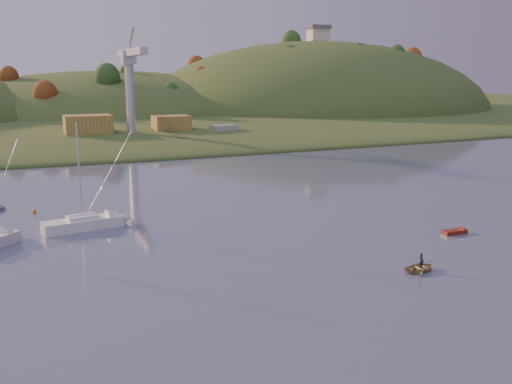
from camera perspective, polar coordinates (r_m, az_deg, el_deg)
name	(u,v)px	position (r m, az deg, el deg)	size (l,w,h in m)	color
far_shore	(77,114)	(252.97, -17.46, 7.42)	(620.00, 220.00, 1.50)	#2C471C
shore_slope	(99,128)	(188.59, -15.46, 6.18)	(640.00, 150.00, 7.00)	#2C471C
hill_center	(109,117)	(234.38, -14.52, 7.27)	(140.00, 120.00, 36.00)	#2C471C
hill_right	(316,113)	(247.59, 6.05, 7.82)	(150.00, 130.00, 60.00)	#2C471C
hilltop_house	(318,33)	(247.48, 6.23, 15.55)	(9.00, 7.00, 6.45)	beige
hillside_trees	(91,123)	(208.36, -16.21, 6.64)	(280.00, 50.00, 32.00)	#214117
wharf	(143,138)	(147.08, -11.28, 5.34)	(42.00, 16.00, 2.40)	slate
shed_west	(88,125)	(145.67, -16.45, 6.44)	(11.00, 8.00, 4.80)	olive
shed_east	(171,123)	(150.50, -8.48, 6.81)	(9.00, 7.00, 4.00)	olive
dock_crane	(130,73)	(142.05, -12.44, 11.52)	(3.20, 28.00, 20.30)	#B7B7BC
sailboat_far	(83,223)	(67.62, -16.96, -2.94)	(9.06, 4.05, 12.14)	silver
canoe	(421,268)	(53.59, 16.16, -7.28)	(2.25, 3.14, 0.65)	#A09058
paddler	(421,264)	(53.46, 16.18, -6.89)	(0.52, 0.34, 1.42)	black
red_tender	(459,231)	(67.10, 19.63, -3.71)	(3.30, 1.21, 1.11)	#5D1D0D
work_vessel	(224,135)	(148.69, -3.22, 5.71)	(16.54, 8.95, 4.03)	#505B69
buoy_2	(34,211)	(77.38, -21.31, -1.80)	(0.50, 0.50, 0.50)	orange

